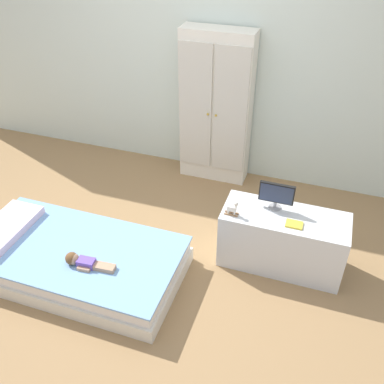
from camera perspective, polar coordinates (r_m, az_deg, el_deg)
ground_plane at (r=3.73m, az=-6.29°, el=-8.56°), size 10.00×10.00×0.02m
back_wall at (r=4.31m, az=1.48°, el=19.23°), size 6.40×0.05×2.70m
bed at (r=3.60m, az=-15.09°, el=-8.77°), size 1.68×0.88×0.25m
pillow at (r=3.84m, az=-23.59°, el=-4.42°), size 0.32×0.63×0.07m
doll at (r=3.35m, az=-14.59°, el=-8.89°), size 0.39×0.14×0.10m
wardrobe at (r=4.31m, az=3.19°, el=11.01°), size 0.70×0.28×1.55m
tv_stand at (r=3.54m, az=11.91°, el=-6.29°), size 0.98×0.40×0.50m
tv_monitor at (r=3.36m, az=11.19°, el=-0.32°), size 0.27×0.10×0.23m
rocking_horse_toy at (r=3.29m, az=5.49°, el=-2.16°), size 0.11×0.04×0.13m
book_yellow at (r=3.30m, az=13.45°, el=-4.21°), size 0.13×0.09×0.01m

